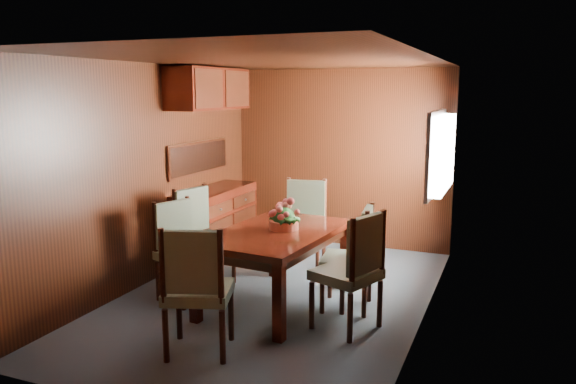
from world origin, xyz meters
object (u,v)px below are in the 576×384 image
at_px(dining_table, 276,241).
at_px(chair_right_near, 354,265).
at_px(chair_left_near, 181,244).
at_px(chair_head, 196,284).
at_px(sideboard, 216,224).
at_px(flower_centerpiece, 284,215).

relative_size(dining_table, chair_right_near, 1.57).
bearing_deg(chair_right_near, dining_table, 90.42).
xyz_separation_m(dining_table, chair_left_near, (-0.97, -0.21, -0.08)).
xyz_separation_m(chair_right_near, chair_head, (-1.03, -0.94, 0.00)).
xyz_separation_m(sideboard, chair_right_near, (2.21, -1.47, 0.15)).
distance_m(dining_table, chair_left_near, 0.99).
height_order(sideboard, chair_right_near, chair_right_near).
distance_m(sideboard, chair_right_near, 2.66).
bearing_deg(flower_centerpiece, chair_head, -98.43).
distance_m(dining_table, flower_centerpiece, 0.27).
bearing_deg(chair_right_near, sideboard, 77.04).
bearing_deg(dining_table, chair_right_near, -14.64).
distance_m(chair_right_near, flower_centerpiece, 0.97).
height_order(sideboard, chair_left_near, chair_left_near).
relative_size(sideboard, dining_table, 0.82).
distance_m(sideboard, chair_head, 2.69).
bearing_deg(flower_centerpiece, chair_left_near, -164.84).
bearing_deg(flower_centerpiece, dining_table, -127.90).
distance_m(sideboard, chair_left_near, 1.41).
relative_size(dining_table, chair_left_near, 1.67).
relative_size(chair_right_near, chair_head, 1.00).
distance_m(chair_left_near, chair_head, 1.34).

